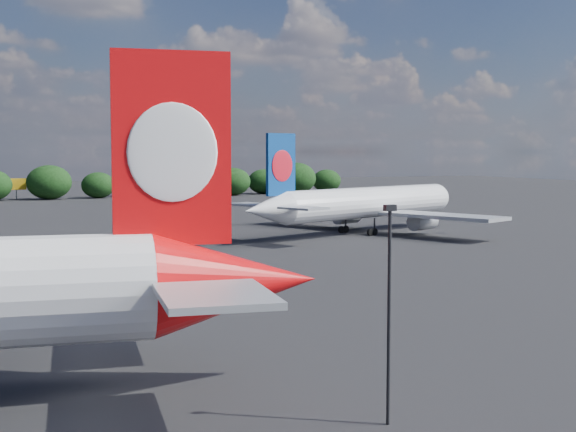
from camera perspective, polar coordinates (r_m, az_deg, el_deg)
name	(u,v)px	position (r m, az deg, el deg)	size (l,w,h in m)	color
ground	(1,258)	(100.16, -19.75, -2.84)	(500.00, 500.00, 0.00)	black
china_southern_airliner	(361,204)	(122.37, 5.23, 0.86)	(44.18, 42.52, 14.98)	white
apron_lamp_post	(389,302)	(36.76, 7.20, -6.08)	(0.55, 0.30, 10.11)	black
billboard_yellow	(16,185)	(222.10, -18.76, 2.13)	(5.00, 0.30, 5.50)	#EFAF15
horizon_treeline	(8,184)	(220.34, -19.27, 2.16)	(200.03, 17.71, 9.32)	black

